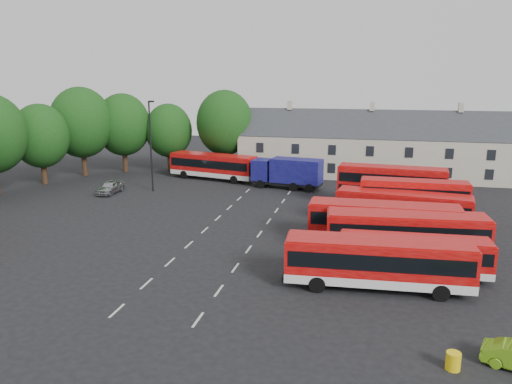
{
  "coord_description": "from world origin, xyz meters",
  "views": [
    {
      "loc": [
        13.93,
        -38.29,
        13.41
      ],
      "look_at": [
        3.22,
        8.4,
        2.2
      ],
      "focal_mm": 35.0,
      "sensor_mm": 36.0,
      "label": 1
    }
  ],
  "objects_px": {
    "lamppost": "(151,144)",
    "silver_car": "(110,187)",
    "bus_row_a": "(378,260)",
    "box_truck": "(288,172)",
    "bus_dd_south": "(413,198)",
    "grit_bin": "(453,361)"
  },
  "relations": [
    {
      "from": "bus_dd_south",
      "to": "grit_bin",
      "type": "relative_size",
      "value": 11.4
    },
    {
      "from": "box_truck",
      "to": "silver_car",
      "type": "distance_m",
      "value": 21.07
    },
    {
      "from": "box_truck",
      "to": "lamppost",
      "type": "height_order",
      "value": "lamppost"
    },
    {
      "from": "silver_car",
      "to": "lamppost",
      "type": "relative_size",
      "value": 0.41
    },
    {
      "from": "bus_row_a",
      "to": "silver_car",
      "type": "xyz_separation_m",
      "value": [
        -30.1,
        20.5,
        -1.24
      ]
    },
    {
      "from": "bus_dd_south",
      "to": "box_truck",
      "type": "relative_size",
      "value": 1.12
    },
    {
      "from": "bus_row_a",
      "to": "box_truck",
      "type": "bearing_deg",
      "value": 107.2
    },
    {
      "from": "box_truck",
      "to": "grit_bin",
      "type": "distance_m",
      "value": 38.84
    },
    {
      "from": "bus_dd_south",
      "to": "grit_bin",
      "type": "xyz_separation_m",
      "value": [
        0.08,
        -24.82,
        -1.84
      ]
    },
    {
      "from": "grit_bin",
      "to": "lamppost",
      "type": "xyz_separation_m",
      "value": [
        -29.22,
        31.29,
        5.24
      ]
    },
    {
      "from": "bus_row_a",
      "to": "silver_car",
      "type": "relative_size",
      "value": 2.69
    },
    {
      "from": "silver_car",
      "to": "grit_bin",
      "type": "distance_m",
      "value": 44.34
    },
    {
      "from": "lamppost",
      "to": "box_truck",
      "type": "bearing_deg",
      "value": 17.86
    },
    {
      "from": "bus_dd_south",
      "to": "box_truck",
      "type": "bearing_deg",
      "value": 140.94
    },
    {
      "from": "lamppost",
      "to": "grit_bin",
      "type": "bearing_deg",
      "value": -46.96
    },
    {
      "from": "bus_row_a",
      "to": "bus_dd_south",
      "type": "distance_m",
      "value": 16.65
    },
    {
      "from": "lamppost",
      "to": "bus_row_a",
      "type": "bearing_deg",
      "value": -41.47
    },
    {
      "from": "bus_row_a",
      "to": "box_truck",
      "type": "distance_m",
      "value": 29.62
    },
    {
      "from": "lamppost",
      "to": "silver_car",
      "type": "bearing_deg",
      "value": -152.09
    },
    {
      "from": "silver_car",
      "to": "grit_bin",
      "type": "bearing_deg",
      "value": -40.63
    },
    {
      "from": "bus_row_a",
      "to": "box_truck",
      "type": "relative_size",
      "value": 1.36
    },
    {
      "from": "bus_row_a",
      "to": "lamppost",
      "type": "bearing_deg",
      "value": 135.26
    }
  ]
}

